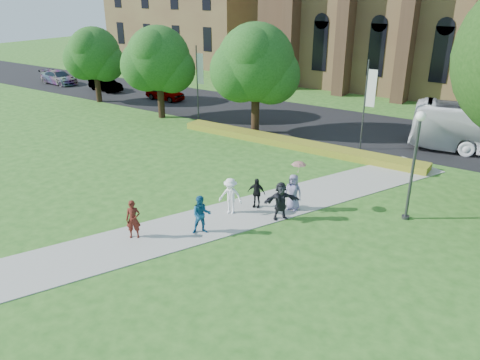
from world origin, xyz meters
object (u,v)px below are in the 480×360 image
Objects in this scene: car_0 at (165,93)px; pedestrian_0 at (133,219)px; streetlamp at (415,153)px; car_2 at (59,77)px; car_1 at (105,84)px.

car_0 is 27.31m from pedestrian_0.
car_0 is (-26.73, 12.60, -2.57)m from streetlamp.
car_2 is at bearing 111.60° from pedestrian_0.
car_1 is 7.36m from car_2.
pedestrian_0 is (32.76, -20.44, 0.16)m from car_2.
car_0 reaches higher than car_1.
car_2 is (-42.18, 11.91, -2.54)m from streetlamp.
streetlamp is at bearing -113.40° from car_0.
car_0 is at bearing -80.77° from car_1.
streetlamp reaches higher than car_0.
car_1 is at bearing -84.34° from car_2.
car_0 is at bearing 92.90° from pedestrian_0.
car_2 is at bearing 94.36° from car_0.
streetlamp is at bearing 5.70° from pedestrian_0.
streetlamp is at bearing -102.73° from car_2.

